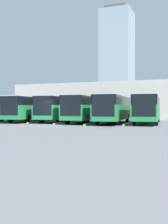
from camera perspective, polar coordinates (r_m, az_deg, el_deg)
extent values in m
plane|color=slate|center=(28.93, -6.93, -2.59)|extent=(600.00, 600.00, 0.00)
cube|color=#238447|center=(31.75, 12.77, -0.05)|extent=(3.50, 11.22, 1.59)
cube|color=black|center=(31.75, 12.78, 2.26)|extent=(3.44, 11.05, 0.97)
cube|color=black|center=(26.23, 12.05, 1.37)|extent=(2.15, 0.25, 2.06)
cube|color=#238447|center=(26.24, 12.04, -1.50)|extent=(2.32, 0.28, 0.40)
cube|color=silver|center=(31.77, 12.78, 3.24)|extent=(3.36, 10.77, 0.12)
cylinder|color=black|center=(28.30, 14.52, -1.58)|extent=(0.40, 1.12, 1.10)
cylinder|color=black|center=(28.45, 10.19, -1.55)|extent=(0.40, 1.12, 1.10)
cylinder|color=black|center=(35.14, 14.86, -1.11)|extent=(0.40, 1.12, 1.10)
cylinder|color=black|center=(35.25, 11.36, -1.09)|extent=(0.40, 1.12, 1.10)
cube|color=#9E9E99|center=(30.50, 8.97, -2.28)|extent=(0.93, 7.24, 0.15)
cube|color=#238447|center=(31.48, 6.05, -0.04)|extent=(3.50, 11.22, 1.59)
cube|color=black|center=(31.49, 6.05, 2.29)|extent=(3.44, 11.05, 0.97)
cube|color=black|center=(26.05, 3.90, 1.39)|extent=(2.15, 0.25, 2.06)
cube|color=#238447|center=(26.07, 3.89, -1.49)|extent=(2.32, 0.28, 0.40)
cube|color=silver|center=(31.50, 6.06, 3.28)|extent=(3.36, 10.77, 0.12)
cylinder|color=black|center=(27.95, 6.98, -1.59)|extent=(0.40, 1.12, 1.10)
cylinder|color=black|center=(28.37, 2.69, -1.55)|extent=(0.40, 1.12, 1.10)
cylinder|color=black|center=(34.71, 8.80, -1.12)|extent=(0.40, 1.12, 1.10)
cylinder|color=black|center=(35.06, 5.31, -1.09)|extent=(0.40, 1.12, 1.10)
cube|color=#9E9E99|center=(30.49, 1.98, -2.27)|extent=(0.93, 7.24, 0.15)
cube|color=#238447|center=(33.08, 0.33, 0.00)|extent=(3.50, 11.22, 1.59)
cube|color=black|center=(33.09, 0.33, 2.22)|extent=(3.44, 11.05, 0.97)
cube|color=black|center=(27.80, -2.80, 1.36)|extent=(2.15, 0.25, 2.06)
cube|color=#238447|center=(27.82, -2.80, -1.34)|extent=(2.32, 0.28, 0.40)
cube|color=silver|center=(33.11, 0.33, 3.17)|extent=(3.36, 10.77, 0.12)
cylinder|color=black|center=(29.52, 0.52, -1.45)|extent=(0.40, 1.12, 1.10)
cylinder|color=black|center=(30.17, -3.42, -1.40)|extent=(0.40, 1.12, 1.10)
cylinder|color=black|center=(36.15, 3.46, -1.03)|extent=(0.40, 1.12, 1.10)
cylinder|color=black|center=(36.68, 0.18, -1.00)|extent=(0.40, 1.12, 1.10)
cube|color=#9E9E99|center=(32.31, -3.69, -2.09)|extent=(0.93, 7.24, 0.15)
cube|color=#238447|center=(35.09, -4.73, 0.05)|extent=(3.50, 11.22, 1.59)
cube|color=black|center=(35.10, -4.73, 2.14)|extent=(3.44, 11.05, 0.97)
cube|color=black|center=(29.99, -8.52, 1.31)|extent=(2.15, 0.25, 2.06)
cube|color=#238447|center=(30.00, -8.52, -1.19)|extent=(2.32, 0.28, 0.40)
cube|color=silver|center=(35.11, -4.73, 3.03)|extent=(3.36, 10.77, 0.12)
cylinder|color=black|center=(31.53, -5.13, -1.31)|extent=(0.40, 1.12, 1.10)
cylinder|color=black|center=(32.38, -8.68, -1.26)|extent=(0.40, 1.12, 1.10)
cylinder|color=black|center=(37.98, -1.37, -0.93)|extent=(0.40, 1.12, 1.10)
cylinder|color=black|center=(38.69, -4.40, -0.90)|extent=(0.40, 1.12, 1.10)
cube|color=#9E9E99|center=(34.52, -8.61, -1.91)|extent=(0.93, 7.24, 0.15)
cube|color=#238447|center=(36.05, -10.45, 0.06)|extent=(3.50, 11.22, 1.59)
cube|color=black|center=(36.06, -10.46, 2.10)|extent=(3.44, 11.05, 0.97)
cube|color=black|center=(31.21, -15.02, 1.28)|extent=(2.15, 0.25, 2.06)
cube|color=#238447|center=(31.22, -15.02, -1.13)|extent=(2.32, 0.28, 0.40)
cube|color=silver|center=(36.07, -10.46, 2.97)|extent=(3.36, 10.77, 0.12)
cylinder|color=black|center=(32.54, -11.46, -1.25)|extent=(0.40, 1.12, 1.10)
cylinder|color=black|center=(33.59, -14.71, -1.20)|extent=(0.40, 1.12, 1.10)
cylinder|color=black|center=(38.72, -6.75, -0.91)|extent=(0.40, 1.12, 1.10)
cylinder|color=black|center=(39.61, -9.61, -0.87)|extent=(0.40, 1.12, 1.10)
cube|color=#9E9E99|center=(35.72, -14.28, -1.84)|extent=(0.93, 7.24, 0.15)
cube|color=#238447|center=(37.94, -15.14, 0.09)|extent=(3.50, 11.22, 1.59)
cube|color=black|center=(37.94, -15.15, 2.02)|extent=(3.44, 11.05, 0.97)
cube|color=silver|center=(37.96, -15.15, 2.85)|extent=(3.36, 10.77, 0.12)
cylinder|color=black|center=(34.49, -16.57, -1.15)|extent=(0.40, 1.12, 1.10)
cylinder|color=black|center=(40.40, -11.31, -0.84)|extent=(0.40, 1.12, 1.10)
cylinder|color=black|center=(41.44, -13.94, -0.81)|extent=(0.40, 1.12, 1.10)
cube|color=beige|center=(49.90, 5.62, 2.30)|extent=(34.05, 9.62, 5.98)
cube|color=silver|center=(56.11, 7.42, 4.93)|extent=(34.05, 3.00, 0.24)
cylinder|color=slate|center=(61.04, -3.24, 1.92)|extent=(0.20, 0.20, 5.73)
cube|color=#93A8B7|center=(181.51, 6.72, 10.24)|extent=(18.94, 18.94, 62.63)
cube|color=#4C4C51|center=(189.54, 6.74, 19.99)|extent=(13.26, 13.26, 2.40)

